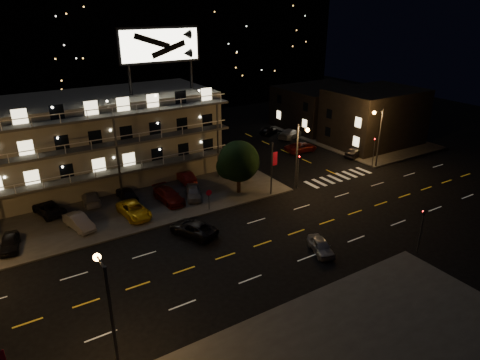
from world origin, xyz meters
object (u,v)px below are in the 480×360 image
lot_car_7 (91,198)px  road_car_east (321,246)px  side_car_0 (356,152)px  tree (238,162)px  road_car_west (193,228)px  lot_car_4 (193,192)px  lot_car_2 (134,210)px

lot_car_7 → road_car_east: 25.62m
side_car_0 → tree: bearing=81.7°
lot_car_7 → road_car_west: size_ratio=0.88×
road_car_east → road_car_west: bearing=152.2°
lot_car_4 → lot_car_2: bearing=-152.7°
lot_car_4 → road_car_east: 16.81m
tree → lot_car_2: 12.72m
road_car_east → road_car_west: size_ratio=0.73×
lot_car_4 → road_car_east: lot_car_4 is taller
lot_car_4 → road_car_west: lot_car_4 is taller
lot_car_7 → road_car_east: lot_car_7 is taller
lot_car_4 → lot_car_7: lot_car_4 is taller
tree → lot_car_4: bearing=164.6°
side_car_0 → road_car_east: (-21.62, -16.54, -0.06)m
lot_car_7 → lot_car_4: bearing=161.2°
lot_car_2 → lot_car_7: lot_car_2 is taller
tree → lot_car_2: size_ratio=1.26×
tree → side_car_0: 21.45m
lot_car_7 → road_car_west: lot_car_7 is taller
lot_car_2 → road_car_east: size_ratio=1.36×
lot_car_7 → road_car_west: 13.69m
lot_car_7 → side_car_0: size_ratio=1.07×
tree → road_car_east: size_ratio=1.71×
tree → lot_car_4: size_ratio=1.55×
lot_car_4 → road_car_east: size_ratio=1.10×
lot_car_7 → side_car_0: (36.54, -4.29, -0.11)m
side_car_0 → lot_car_2: bearing=78.9°
side_car_0 → road_car_east: 27.22m
road_car_east → lot_car_4: bearing=125.0°
tree → lot_car_4: tree is taller
side_car_0 → road_car_west: bearing=91.3°
road_car_east → lot_car_7: bearing=144.5°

